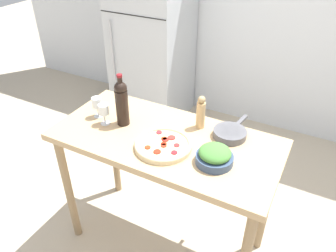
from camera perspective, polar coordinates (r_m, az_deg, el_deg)
name	(u,v)px	position (r m, az deg, el deg)	size (l,w,h in m)	color
ground_plane	(166,239)	(2.64, -0.36, -19.02)	(14.00, 14.00, 0.00)	#BCAD93
wall_back	(260,5)	(3.55, 15.80, 19.60)	(6.40, 0.08, 2.60)	silver
refrigerator	(152,43)	(3.67, -2.75, 14.19)	(0.74, 0.74, 1.75)	#B7BCC1
prep_counter	(166,154)	(2.04, -0.44, -4.88)	(1.37, 0.66, 0.96)	tan
wine_bottle	(122,102)	(2.03, -8.07, 4.16)	(0.08, 0.08, 0.34)	black
wine_glass_near	(104,111)	(2.07, -11.12, 2.65)	(0.06, 0.06, 0.14)	silver
wine_glass_far	(98,103)	(2.16, -12.17, 3.88)	(0.06, 0.06, 0.14)	silver
pepper_mill	(201,113)	(2.01, 5.73, 2.33)	(0.05, 0.05, 0.22)	tan
salad_bowl	(215,156)	(1.77, 8.12, -5.16)	(0.21, 0.21, 0.10)	#384C6B
homemade_pizza	(163,145)	(1.87, -0.82, -3.29)	(0.33, 0.33, 0.04)	beige
cast_iron_skillet	(230,133)	(1.99, 10.75, -1.22)	(0.20, 0.32, 0.05)	#56565B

